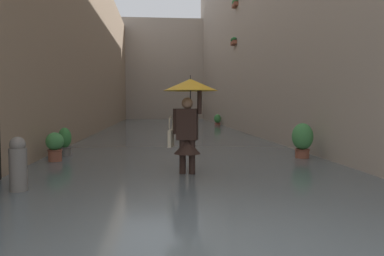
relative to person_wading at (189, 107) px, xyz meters
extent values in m
plane|color=slate|center=(-0.01, -10.99, -1.38)|extent=(74.94, 74.94, 0.00)
cube|color=#515B60|center=(-0.01, -10.99, -1.31)|extent=(7.51, 35.98, 0.14)
cube|color=#A89989|center=(-4.27, -10.99, 4.59)|extent=(1.80, 33.98, 11.96)
cube|color=brown|center=(-3.27, -12.16, 3.16)|extent=(0.20, 0.70, 0.18)
ellipsoid|color=#23602D|center=(-3.27, -12.16, 3.32)|extent=(0.28, 0.76, 0.24)
cube|color=brown|center=(-3.27, -11.88, 4.98)|extent=(0.20, 0.70, 0.18)
ellipsoid|color=#387F3D|center=(-3.27, -11.88, 5.14)|extent=(0.28, 0.76, 0.24)
cube|color=gray|center=(4.24, -10.99, 2.65)|extent=(1.80, 33.98, 8.08)
cube|color=#A89989|center=(-0.01, -26.88, 3.03)|extent=(10.31, 1.80, 8.83)
cube|color=#2D2319|center=(0.11, -0.03, -1.33)|extent=(0.17, 0.26, 0.10)
cylinder|color=black|center=(0.11, -0.03, -0.95)|extent=(0.15, 0.15, 0.68)
cube|color=#2D2319|center=(-0.06, 0.02, -1.33)|extent=(0.17, 0.26, 0.10)
cylinder|color=black|center=(-0.06, 0.02, -0.95)|extent=(0.15, 0.15, 0.68)
cube|color=black|center=(0.03, -0.01, -0.31)|extent=(0.42, 0.31, 0.58)
cone|color=black|center=(0.03, -0.01, -0.73)|extent=(0.61, 0.61, 0.28)
sphere|color=#8C664C|center=(0.03, -0.01, 0.08)|extent=(0.21, 0.21, 0.21)
cylinder|color=black|center=(-0.19, 0.05, 0.10)|extent=(0.10, 0.10, 0.44)
cylinder|color=black|center=(0.25, -0.07, -0.26)|extent=(0.10, 0.10, 0.48)
cylinder|color=black|center=(-0.03, 0.01, 0.20)|extent=(0.02, 0.02, 0.44)
cone|color=gold|center=(-0.03, 0.01, 0.42)|extent=(1.02, 1.02, 0.22)
cylinder|color=black|center=(-0.03, 0.01, 0.56)|extent=(0.01, 0.01, 0.08)
cube|color=beige|center=(0.33, -0.07, -0.59)|extent=(0.13, 0.29, 0.32)
torus|color=beige|center=(0.33, -0.07, -0.31)|extent=(0.10, 0.29, 0.30)
cylinder|color=#66605B|center=(2.93, -2.78, -1.21)|extent=(0.30, 0.30, 0.34)
torus|color=#56524E|center=(2.93, -2.78, -1.04)|extent=(0.33, 0.33, 0.04)
ellipsoid|color=#387F3D|center=(2.93, -2.78, -0.79)|extent=(0.33, 0.33, 0.51)
cylinder|color=brown|center=(2.92, -1.83, -1.19)|extent=(0.30, 0.30, 0.39)
torus|color=brown|center=(2.92, -1.83, -0.99)|extent=(0.34, 0.34, 0.04)
ellipsoid|color=#428947|center=(2.92, -1.83, -0.79)|extent=(0.40, 0.40, 0.41)
cylinder|color=brown|center=(-2.92, -1.86, -1.22)|extent=(0.33, 0.33, 0.34)
torus|color=brown|center=(-2.92, -1.86, -1.05)|extent=(0.37, 0.37, 0.04)
ellipsoid|color=#428947|center=(-2.92, -1.86, -0.72)|extent=(0.51, 0.51, 0.65)
cylinder|color=brown|center=(-3.09, -16.16, -1.25)|extent=(0.35, 0.35, 0.27)
torus|color=brown|center=(-3.09, -16.16, -1.12)|extent=(0.39, 0.39, 0.04)
ellipsoid|color=#387F3D|center=(-3.09, -16.16, -0.84)|extent=(0.44, 0.44, 0.55)
cylinder|color=slate|center=(2.66, 1.17, -0.99)|extent=(0.26, 0.26, 0.79)
sphere|color=slate|center=(2.66, 1.17, -0.54)|extent=(0.23, 0.23, 0.23)
camera|label=1|loc=(0.57, 7.01, 0.06)|focal=35.45mm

